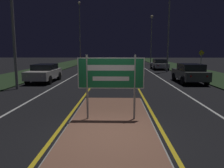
# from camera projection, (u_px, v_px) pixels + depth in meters

# --- Properties ---
(ground_plane) EXTENTS (160.00, 160.00, 0.00)m
(ground_plane) POSITION_uv_depth(u_px,v_px,m) (109.00, 136.00, 6.40)
(ground_plane) COLOR black
(median_island) EXTENTS (2.88, 7.13, 0.10)m
(median_island) POSITION_uv_depth(u_px,v_px,m) (111.00, 120.00, 7.77)
(median_island) COLOR #999993
(median_island) RESTS_ON ground_plane
(verge_left) EXTENTS (5.00, 100.00, 0.08)m
(verge_left) POSITION_uv_depth(u_px,v_px,m) (37.00, 72.00, 26.41)
(verge_left) COLOR #23381E
(verge_left) RESTS_ON ground_plane
(verge_right) EXTENTS (5.00, 100.00, 0.08)m
(verge_right) POSITION_uv_depth(u_px,v_px,m) (196.00, 72.00, 25.92)
(verge_right) COLOR #23381E
(verge_right) RESTS_ON ground_plane
(centre_line_yellow_left) EXTENTS (0.12, 70.00, 0.01)m
(centre_line_yellow_left) POSITION_uv_depth(u_px,v_px,m) (105.00, 69.00, 31.16)
(centre_line_yellow_left) COLOR gold
(centre_line_yellow_left) RESTS_ON ground_plane
(centre_line_yellow_right) EXTENTS (0.12, 70.00, 0.01)m
(centre_line_yellow_right) POSITION_uv_depth(u_px,v_px,m) (127.00, 69.00, 31.07)
(centre_line_yellow_right) COLOR gold
(centre_line_yellow_right) RESTS_ON ground_plane
(lane_line_white_left) EXTENTS (0.12, 70.00, 0.01)m
(lane_line_white_left) POSITION_uv_depth(u_px,v_px,m) (87.00, 69.00, 31.22)
(lane_line_white_left) COLOR silver
(lane_line_white_left) RESTS_ON ground_plane
(lane_line_white_right) EXTENTS (0.12, 70.00, 0.01)m
(lane_line_white_right) POSITION_uv_depth(u_px,v_px,m) (146.00, 69.00, 31.01)
(lane_line_white_right) COLOR silver
(lane_line_white_right) RESTS_ON ground_plane
(edge_line_white_left) EXTENTS (0.10, 70.00, 0.01)m
(edge_line_white_left) POSITION_uv_depth(u_px,v_px,m) (66.00, 69.00, 31.30)
(edge_line_white_left) COLOR silver
(edge_line_white_left) RESTS_ON ground_plane
(edge_line_white_right) EXTENTS (0.10, 70.00, 0.01)m
(edge_line_white_right) POSITION_uv_depth(u_px,v_px,m) (167.00, 69.00, 30.93)
(edge_line_white_right) COLOR silver
(edge_line_white_right) RESTS_ON ground_plane
(highway_sign) EXTENTS (2.30, 0.07, 2.26)m
(highway_sign) POSITION_uv_depth(u_px,v_px,m) (111.00, 75.00, 7.52)
(highway_sign) COLOR #9E9E99
(highway_sign) RESTS_ON median_island
(streetlight_left_far) EXTENTS (0.46, 0.46, 11.12)m
(streetlight_left_far) POSITION_uv_depth(u_px,v_px,m) (80.00, 28.00, 39.00)
(streetlight_left_far) COLOR #9E9E99
(streetlight_left_far) RESTS_ON ground_plane
(streetlight_right_near) EXTENTS (0.61, 0.61, 9.63)m
(streetlight_right_near) POSITION_uv_depth(u_px,v_px,m) (169.00, 15.00, 25.45)
(streetlight_right_near) COLOR #9E9E99
(streetlight_right_near) RESTS_ON ground_plane
(streetlight_right_far) EXTENTS (0.54, 0.54, 8.97)m
(streetlight_right_far) POSITION_uv_depth(u_px,v_px,m) (151.00, 32.00, 40.09)
(streetlight_right_far) COLOR #9E9E99
(streetlight_right_far) RESTS_ON ground_plane
(car_receding_0) EXTENTS (1.95, 4.19, 1.51)m
(car_receding_0) POSITION_uv_depth(u_px,v_px,m) (190.00, 73.00, 17.16)
(car_receding_0) COLOR #4C514C
(car_receding_0) RESTS_ON ground_plane
(car_receding_1) EXTENTS (1.98, 4.42, 1.41)m
(car_receding_1) POSITION_uv_depth(u_px,v_px,m) (159.00, 64.00, 29.80)
(car_receding_1) COLOR #B7B7BC
(car_receding_1) RESTS_ON ground_plane
(car_approaching_0) EXTENTS (1.92, 4.40, 1.44)m
(car_approaching_0) POSITION_uv_depth(u_px,v_px,m) (44.00, 72.00, 17.72)
(car_approaching_0) COLOR silver
(car_approaching_0) RESTS_ON ground_plane
(car_approaching_1) EXTENTS (1.88, 4.78, 1.47)m
(car_approaching_1) POSITION_uv_depth(u_px,v_px,m) (94.00, 65.00, 27.60)
(car_approaching_1) COLOR #4C514C
(car_approaching_1) RESTS_ON ground_plane
(car_approaching_2) EXTENTS (1.90, 4.11, 1.45)m
(car_approaching_2) POSITION_uv_depth(u_px,v_px,m) (86.00, 60.00, 41.54)
(car_approaching_2) COLOR maroon
(car_approaching_2) RESTS_ON ground_plane
(warning_sign) EXTENTS (0.60, 0.06, 2.53)m
(warning_sign) POSITION_uv_depth(u_px,v_px,m) (201.00, 60.00, 21.73)
(warning_sign) COLOR #9E9E99
(warning_sign) RESTS_ON verge_right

